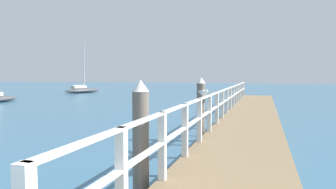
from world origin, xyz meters
The scene contains 6 objects.
pier_deck centered at (0.00, 13.31, 0.23)m, with size 2.28×26.62×0.45m, color #846B4C.
pier_railing centered at (-1.06, 13.31, 1.15)m, with size 0.12×25.14×1.14m.
dock_piling_near centered at (-1.44, 3.92, 1.07)m, with size 0.29×0.29×2.12m.
dock_piling_far centered at (-1.44, 9.20, 1.07)m, with size 0.29×0.29×2.12m.
seagull_foreground centered at (-1.05, 7.55, 1.72)m, with size 0.36×0.38×0.21m.
boat_1 centered at (-20.56, 32.54, 0.37)m, with size 3.05×5.13×6.18m.
Camera 1 is at (0.54, -0.98, 2.20)m, focal length 33.74 mm.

